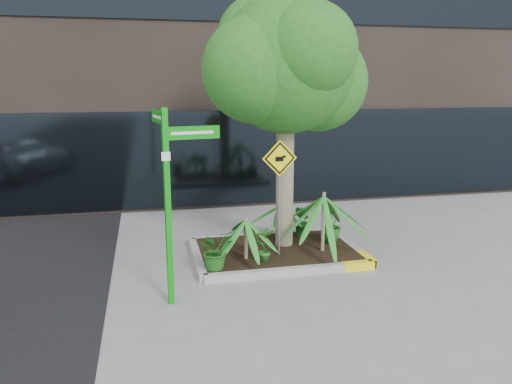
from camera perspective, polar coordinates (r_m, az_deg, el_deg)
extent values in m
plane|color=gray|center=(9.89, 1.63, -7.93)|extent=(80.00, 80.00, 0.00)
cube|color=#9E9E99|center=(11.20, 0.86, -5.07)|extent=(3.20, 0.15, 0.15)
cube|color=#9E9E99|center=(9.19, 4.10, -9.07)|extent=(3.20, 0.15, 0.15)
cube|color=#9E9E99|center=(9.91, -6.74, -7.50)|extent=(0.15, 2.20, 0.15)
cube|color=#9E9E99|center=(10.69, 10.68, -6.14)|extent=(0.15, 2.20, 0.15)
cube|color=yellow|center=(9.63, 11.61, -8.29)|extent=(0.60, 0.17, 0.15)
cube|color=black|center=(10.17, 2.32, -6.63)|extent=(3.05, 2.05, 0.06)
cylinder|color=gray|center=(10.08, 3.32, 2.28)|extent=(0.36, 0.36, 3.33)
cylinder|color=gray|center=(9.97, 4.03, 9.24)|extent=(0.63, 0.18, 1.08)
sphere|color=#215F1B|center=(9.93, 3.48, 14.37)|extent=(2.67, 2.67, 2.67)
sphere|color=#215F1B|center=(10.48, 7.13, 12.37)|extent=(2.00, 2.00, 2.00)
sphere|color=#215F1B|center=(9.55, -0.12, 13.80)|extent=(2.00, 2.00, 2.00)
sphere|color=#215F1B|center=(9.37, 6.02, 15.80)|extent=(1.78, 1.78, 1.78)
sphere|color=#215F1B|center=(10.41, 0.79, 16.75)|extent=(1.89, 1.89, 1.89)
cylinder|color=gray|center=(9.95, 7.69, -3.39)|extent=(0.07, 0.07, 1.19)
cylinder|color=gray|center=(9.48, -1.17, -5.27)|extent=(0.07, 0.07, 0.81)
cylinder|color=gray|center=(10.90, 2.74, -3.17)|extent=(0.07, 0.07, 0.72)
imported|color=#1B5217|center=(9.01, -4.66, -6.56)|extent=(0.89, 0.89, 0.72)
imported|color=#205B1B|center=(10.60, 8.57, -3.61)|extent=(0.50, 0.50, 0.77)
imported|color=#296C21|center=(9.32, 1.05, -5.95)|extent=(0.42, 0.42, 0.70)
imported|color=#19571B|center=(10.88, 5.28, -3.33)|extent=(0.45, 0.45, 0.69)
cube|color=#0D9712|center=(7.73, -10.04, -1.98)|extent=(0.10, 0.10, 3.08)
cube|color=#0D9712|center=(7.63, -7.29, 6.74)|extent=(0.85, 0.18, 0.20)
cube|color=#0D9712|center=(7.92, -11.11, 8.41)|extent=(0.18, 0.85, 0.20)
cube|color=white|center=(7.61, -7.27, 6.73)|extent=(0.65, 0.12, 0.04)
cube|color=white|center=(7.92, -11.23, 8.40)|extent=(0.12, 0.65, 0.04)
cube|color=white|center=(7.52, -10.25, 4.03)|extent=(0.13, 0.03, 0.13)
cylinder|color=slate|center=(9.56, 2.64, -1.26)|extent=(0.06, 0.11, 2.06)
cube|color=yellow|center=(9.37, 2.72, 3.87)|extent=(0.69, 0.08, 0.69)
cube|color=black|center=(9.36, 2.74, 3.86)|extent=(0.61, 0.06, 0.61)
cube|color=yellow|center=(9.35, 2.75, 3.86)|extent=(0.52, 0.05, 0.52)
cube|color=black|center=(9.35, 2.69, 3.79)|extent=(0.16, 0.02, 0.09)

